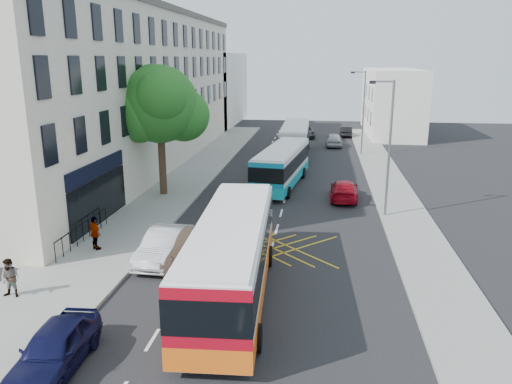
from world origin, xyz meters
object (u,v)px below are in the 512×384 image
(pedestrian_near, at_px, (10,278))
(parked_car_blue, at_px, (55,348))
(distant_car_dark, at_px, (346,131))
(distant_car_grey, at_px, (304,132))
(motorbike, at_px, (252,305))
(distant_car_silver, at_px, (334,140))
(lamp_far, at_px, (363,108))
(bus_far, at_px, (295,139))
(bus_mid, at_px, (282,166))
(parked_car_silver, at_px, (164,245))
(red_hatchback, at_px, (344,190))
(pedestrian_far, at_px, (95,233))
(street_tree, at_px, (159,105))
(bus_near, at_px, (232,256))
(lamp_near, at_px, (388,142))

(pedestrian_near, bearing_deg, parked_car_blue, -43.36)
(distant_car_dark, bearing_deg, distant_car_grey, 14.43)
(motorbike, height_order, distant_car_silver, motorbike)
(lamp_far, relative_size, bus_far, 0.73)
(bus_mid, xyz_separation_m, parked_car_silver, (-4.36, -15.10, -0.78))
(lamp_far, bearing_deg, motorbike, -100.36)
(bus_mid, distance_m, distant_car_grey, 24.11)
(red_hatchback, relative_size, pedestrian_far, 2.66)
(distant_car_silver, bearing_deg, bus_far, 55.80)
(bus_far, bearing_deg, bus_mid, -91.99)
(motorbike, distance_m, red_hatchback, 17.82)
(street_tree, bearing_deg, bus_near, -62.59)
(parked_car_blue, height_order, distant_car_dark, parked_car_blue)
(lamp_near, height_order, distant_car_silver, lamp_near)
(street_tree, relative_size, lamp_far, 1.10)
(distant_car_silver, bearing_deg, red_hatchback, 90.76)
(lamp_near, relative_size, bus_far, 0.73)
(parked_car_blue, bearing_deg, parked_car_silver, 82.65)
(lamp_far, relative_size, pedestrian_far, 4.72)
(red_hatchback, bearing_deg, street_tree, 5.17)
(bus_near, bearing_deg, bus_mid, 85.43)
(bus_near, xyz_separation_m, bus_mid, (0.52, 18.32, -0.18))
(lamp_far, bearing_deg, street_tree, -130.81)
(parked_car_blue, relative_size, distant_car_dark, 1.11)
(bus_near, distance_m, red_hatchback, 15.99)
(parked_car_silver, height_order, distant_car_grey, parked_car_silver)
(bus_mid, xyz_separation_m, pedestrian_far, (-8.03, -14.59, -0.54))
(lamp_far, bearing_deg, pedestrian_far, -118.09)
(bus_near, height_order, distant_car_dark, bus_near)
(bus_near, relative_size, parked_car_blue, 2.80)
(motorbike, xyz_separation_m, pedestrian_far, (-8.61, 5.98, 0.17))
(lamp_near, bearing_deg, pedestrian_far, -152.56)
(lamp_far, distance_m, red_hatchback, 16.89)
(parked_car_blue, height_order, parked_car_silver, parked_car_silver)
(street_tree, xyz_separation_m, parked_car_silver, (3.61, -11.14, -5.54))
(pedestrian_near, bearing_deg, motorbike, -2.70)
(lamp_near, bearing_deg, distant_car_grey, 100.78)
(pedestrian_near, bearing_deg, distant_car_silver, 72.16)
(parked_car_silver, bearing_deg, distant_car_grey, 85.19)
(motorbike, distance_m, distant_car_dark, 46.30)
(parked_car_silver, xyz_separation_m, distant_car_dark, (10.21, 40.54, -0.13))
(bus_mid, height_order, red_hatchback, bus_mid)
(parked_car_silver, distance_m, red_hatchback, 14.85)
(distant_car_silver, distance_m, pedestrian_far, 34.91)
(lamp_near, distance_m, bus_near, 13.82)
(bus_near, height_order, distant_car_silver, bus_near)
(lamp_far, bearing_deg, parked_car_silver, -111.50)
(bus_near, relative_size, distant_car_grey, 2.33)
(bus_mid, bearing_deg, distant_car_dark, 84.31)
(parked_car_blue, bearing_deg, street_tree, 95.50)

